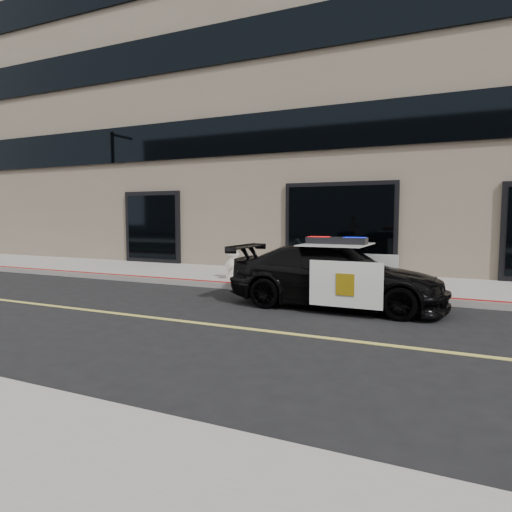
% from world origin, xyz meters
% --- Properties ---
extents(ground, '(120.00, 120.00, 0.00)m').
position_xyz_m(ground, '(0.00, 0.00, 0.00)').
color(ground, black).
rests_on(ground, ground).
extents(sidewalk_n, '(60.00, 3.50, 0.15)m').
position_xyz_m(sidewalk_n, '(0.00, 5.25, 0.07)').
color(sidewalk_n, gray).
rests_on(sidewalk_n, ground).
extents(building_n, '(60.00, 7.00, 12.00)m').
position_xyz_m(building_n, '(0.00, 10.50, 6.00)').
color(building_n, '#756856').
rests_on(building_n, ground).
extents(police_car, '(2.00, 4.39, 1.44)m').
position_xyz_m(police_car, '(0.15, 2.42, 0.64)').
color(police_car, black).
rests_on(police_car, ground).
extents(fire_hydrant, '(0.40, 0.55, 0.88)m').
position_xyz_m(fire_hydrant, '(-3.25, 4.32, 0.56)').
color(fire_hydrant, silver).
rests_on(fire_hydrant, sidewalk_n).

